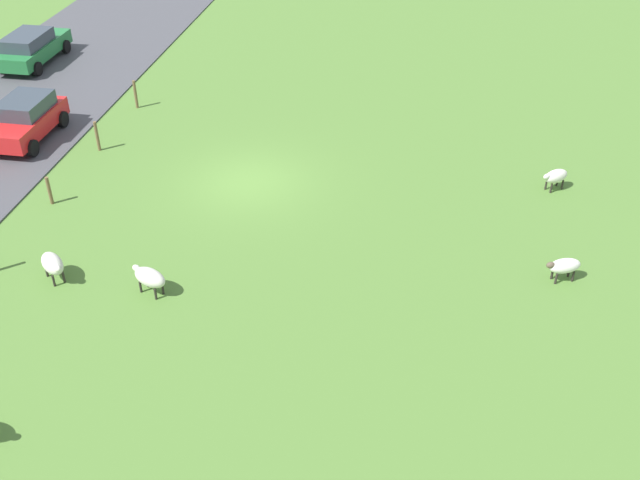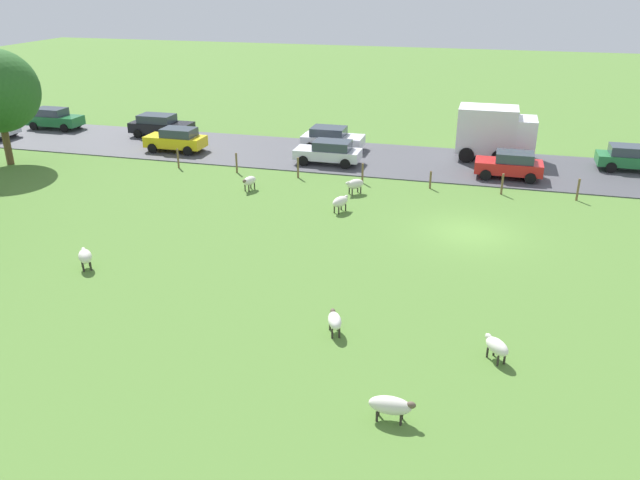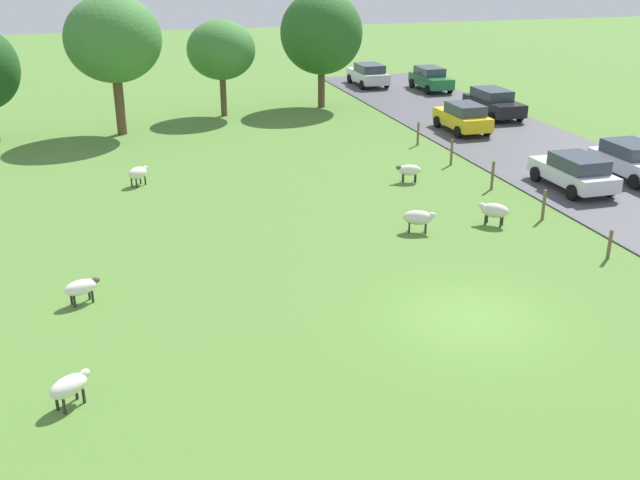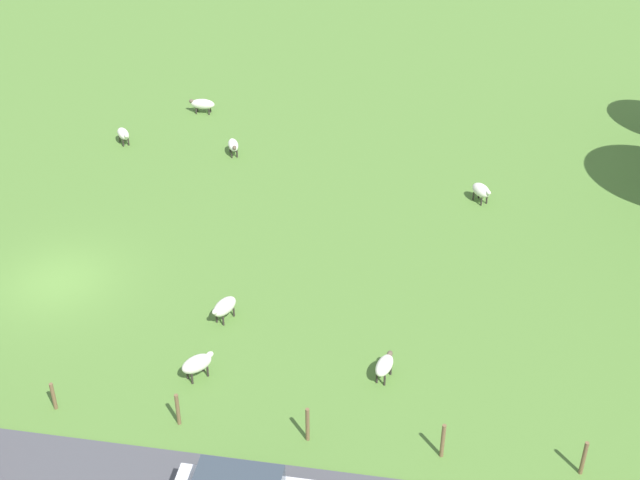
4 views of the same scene
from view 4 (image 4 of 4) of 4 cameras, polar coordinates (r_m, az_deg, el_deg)
The scene contains 13 objects.
ground_plane at distance 34.36m, azimuth -16.21°, elevation -2.52°, with size 160.00×160.00×0.00m, color #517A33.
sheep_0 at distance 42.84m, azimuth -12.39°, elevation 6.60°, with size 1.03×0.95×0.75m.
sheep_1 at distance 31.07m, azimuth -6.10°, elevation -4.24°, with size 1.21×0.91×0.82m.
sheep_2 at distance 37.92m, azimuth 10.20°, elevation 3.12°, with size 1.05×1.00×0.83m.
sheep_3 at distance 28.92m, azimuth -7.82°, elevation -7.79°, with size 1.12×1.10×0.84m.
sheep_4 at distance 41.08m, azimuth -5.53°, elevation 6.01°, with size 1.11×0.77×0.73m.
sheep_5 at distance 28.70m, azimuth 4.12°, elevation -7.94°, with size 1.13×0.72×0.79m.
sheep_6 at distance 45.16m, azimuth -7.48°, elevation 8.56°, with size 0.52×1.30×0.74m.
fence_post_2 at distance 28.84m, azimuth -16.57°, elevation -9.49°, with size 0.12×0.12×1.02m, color brown.
fence_post_3 at distance 27.49m, azimuth -9.03°, elevation -10.58°, with size 0.12×0.12×1.17m, color brown.
fence_post_4 at distance 26.69m, azimuth -0.80°, elevation -11.63°, with size 0.12×0.12×1.23m, color brown.
fence_post_5 at distance 26.47m, azimuth 7.80°, elevation -12.52°, with size 0.12×0.12×1.24m, color brown.
fence_post_6 at distance 26.85m, azimuth 16.41°, elevation -13.14°, with size 0.12×0.12×1.22m, color brown.
Camera 4 is at (24.55, 13.78, 19.71)m, focal length 50.38 mm.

